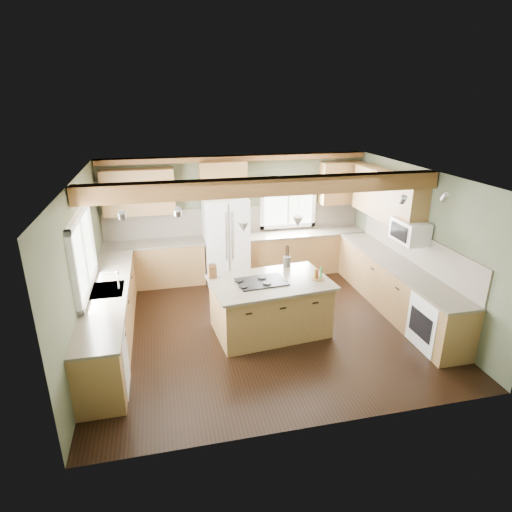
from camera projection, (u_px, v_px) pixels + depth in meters
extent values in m
plane|color=black|center=(264.00, 325.00, 7.43)|extent=(5.60, 5.60, 0.00)
plane|color=silver|center=(265.00, 176.00, 6.52)|extent=(5.60, 5.60, 0.00)
plane|color=#444A34|center=(236.00, 216.00, 9.26)|extent=(5.60, 0.00, 5.60)
plane|color=#444A34|center=(83.00, 270.00, 6.39)|extent=(0.00, 5.00, 5.00)
plane|color=#444A34|center=(418.00, 243.00, 7.56)|extent=(0.00, 5.00, 5.00)
cube|color=brown|center=(268.00, 187.00, 6.38)|extent=(5.55, 0.26, 0.26)
cube|color=brown|center=(236.00, 158.00, 8.73)|extent=(5.55, 0.20, 0.10)
cube|color=brown|center=(237.00, 220.00, 9.27)|extent=(5.58, 0.03, 0.58)
cube|color=brown|center=(415.00, 247.00, 7.63)|extent=(0.03, 3.70, 0.58)
cube|color=brown|center=(155.00, 264.00, 8.91)|extent=(2.02, 0.60, 0.88)
cube|color=#51493B|center=(153.00, 244.00, 8.75)|extent=(2.06, 0.64, 0.04)
cube|color=brown|center=(305.00, 252.00, 9.59)|extent=(2.62, 0.60, 0.88)
cube|color=#51493B|center=(306.00, 233.00, 9.43)|extent=(2.66, 0.64, 0.04)
cube|color=brown|center=(111.00, 317.00, 6.81)|extent=(0.60, 3.70, 0.88)
cube|color=#51493B|center=(107.00, 291.00, 6.64)|extent=(0.64, 3.74, 0.04)
cube|color=brown|center=(395.00, 287.00, 7.84)|extent=(0.60, 3.70, 0.88)
cube|color=#51493B|center=(398.00, 264.00, 7.68)|extent=(0.64, 3.74, 0.04)
cube|color=brown|center=(139.00, 192.00, 8.45)|extent=(1.40, 0.35, 0.90)
cube|color=brown|center=(223.00, 179.00, 8.73)|extent=(0.96, 0.35, 0.70)
cube|color=brown|center=(387.00, 196.00, 8.11)|extent=(0.35, 2.20, 0.90)
cube|color=brown|center=(341.00, 183.00, 9.34)|extent=(0.90, 0.35, 0.90)
cube|color=white|center=(82.00, 253.00, 6.36)|extent=(0.04, 1.60, 1.05)
cube|color=white|center=(288.00, 202.00, 9.39)|extent=(1.10, 0.04, 1.00)
cube|color=#262628|center=(107.00, 290.00, 6.64)|extent=(0.50, 0.65, 0.03)
cylinder|color=#B2B2B7|center=(118.00, 281.00, 6.63)|extent=(0.02, 0.02, 0.28)
cube|color=white|center=(103.00, 364.00, 5.62)|extent=(0.60, 0.60, 0.84)
cube|color=white|center=(438.00, 322.00, 6.66)|extent=(0.60, 0.72, 0.84)
cube|color=white|center=(410.00, 231.00, 7.38)|extent=(0.40, 0.70, 0.38)
cone|color=#B2B2B7|center=(243.00, 227.00, 6.46)|extent=(0.18, 0.18, 0.16)
cone|color=#B2B2B7|center=(298.00, 222.00, 6.74)|extent=(0.18, 0.18, 0.16)
cube|color=white|center=(226.00, 240.00, 8.99)|extent=(0.90, 0.74, 1.80)
cube|color=brown|center=(270.00, 307.00, 7.11)|extent=(1.90, 1.28, 0.88)
cube|color=#51493B|center=(270.00, 282.00, 6.95)|extent=(2.03, 1.41, 0.04)
cube|color=black|center=(262.00, 282.00, 6.89)|extent=(0.83, 0.60, 0.02)
cube|color=brown|center=(212.00, 272.00, 7.03)|extent=(0.14, 0.11, 0.22)
cylinder|color=#38312D|center=(287.00, 261.00, 7.51)|extent=(0.16, 0.16, 0.18)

